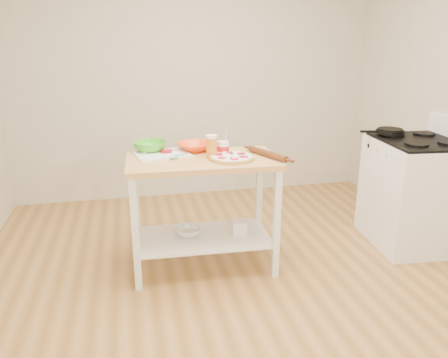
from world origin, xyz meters
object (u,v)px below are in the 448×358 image
orange_bowl (195,147)px  shelf_bin (239,228)px  spatula (177,156)px  gas_stove (413,192)px  yogurt_tub (223,148)px  knife (156,151)px  beer_pint (212,146)px  skillet (389,132)px  green_bowl (150,147)px  prep_island (203,190)px  shelf_glass_bowl (188,232)px  pizza (232,157)px  cutting_board (162,154)px  rolling_pin (268,154)px

orange_bowl → shelf_bin: 0.73m
spatula → shelf_bin: (0.46, -0.06, -0.60)m
gas_stove → yogurt_tub: (-1.70, 0.01, 0.48)m
knife → beer_pint: beer_pint is taller
knife → skillet: bearing=4.5°
green_bowl → shelf_bin: (0.65, -0.31, -0.62)m
prep_island → knife: (-0.33, 0.23, 0.27)m
gas_stove → shelf_bin: 1.60m
orange_bowl → spatula: bearing=-130.3°
yogurt_tub → shelf_bin: yogurt_tub is taller
yogurt_tub → shelf_glass_bowl: 0.72m
orange_bowl → green_bowl: bearing=172.4°
yogurt_tub → pizza: bearing=-74.6°
prep_island → cutting_board: (-0.29, 0.16, 0.26)m
gas_stove → green_bowl: size_ratio=4.29×
rolling_pin → cutting_board: bearing=162.7°
yogurt_tub → prep_island: bearing=-164.2°
green_bowl → shelf_bin: size_ratio=2.29×
shelf_glass_bowl → rolling_pin: bearing=-11.1°
green_bowl → beer_pint: (0.44, -0.28, 0.05)m
gas_stove → pizza: gas_stove is taller
pizza → yogurt_tub: 0.14m
cutting_board → green_bowl: 0.15m
spatula → rolling_pin: size_ratio=0.33×
shelf_bin → skillet: bearing=11.0°
spatula → green_bowl: green_bowl is taller
pizza → spatula: pizza is taller
prep_island → rolling_pin: size_ratio=2.77×
cutting_board → beer_pint: beer_pint is taller
cutting_board → shelf_glass_bowl: cutting_board is taller
skillet → cutting_board: skillet is taller
gas_stove → skillet: bearing=132.0°
cutting_board → yogurt_tub: yogurt_tub is taller
prep_island → pizza: 0.35m
orange_bowl → beer_pint: bearing=-69.2°
shelf_glass_bowl → knife: bearing=138.4°
orange_bowl → cutting_board: bearing=-164.5°
green_bowl → knife: bearing=-54.1°
skillet → green_bowl: skillet is taller
rolling_pin → knife: bearing=159.3°
spatula → green_bowl: 0.31m
shelf_glass_bowl → orange_bowl: bearing=62.6°
yogurt_tub → rolling_pin: 0.34m
prep_island → yogurt_tub: yogurt_tub is taller
cutting_board → shelf_glass_bowl: bearing=-46.4°
pizza → beer_pint: size_ratio=1.97×
gas_stove → beer_pint: 1.87m
gas_stove → yogurt_tub: size_ratio=5.76×
spatula → green_bowl: bearing=103.5°
spatula → shelf_glass_bowl: spatula is taller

